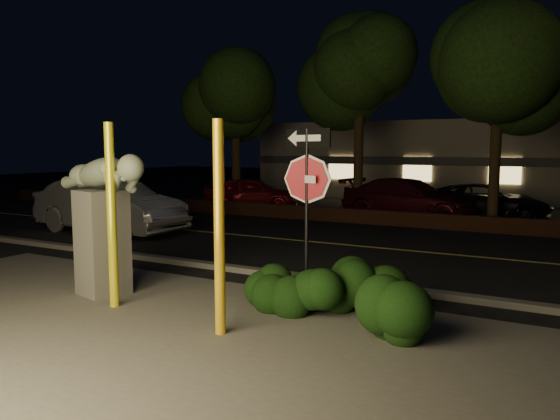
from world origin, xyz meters
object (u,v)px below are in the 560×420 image
object	(u,v)px
yellow_pole_left	(112,216)
silver_sedan	(109,206)
yellow_pole_right	(219,229)
parked_car_dark	(483,202)
sculpture	(102,209)
parked_car_darkred	(409,198)
signpost	(307,180)
parked_car_red	(252,193)

from	to	relation	value
yellow_pole_left	silver_sedan	distance (m)	8.37
yellow_pole_right	parked_car_dark	distance (m)	15.14
sculpture	yellow_pole_right	bearing A→B (deg)	1.50
yellow_pole_right	parked_car_dark	world-z (taller)	yellow_pole_right
silver_sedan	parked_car_darkred	size ratio (longest dim) A/B	1.02
signpost	sculpture	size ratio (longest dim) A/B	1.17
yellow_pole_left	parked_car_dark	size ratio (longest dim) A/B	0.65
yellow_pole_left	parked_car_darkred	world-z (taller)	yellow_pole_left
sculpture	silver_sedan	xyz separation A→B (m)	(-5.35, 5.25, -0.71)
yellow_pole_right	silver_sedan	size ratio (longest dim) A/B	0.58
signpost	sculpture	world-z (taller)	signpost
signpost	parked_car_red	xyz separation A→B (m)	(-8.48, 11.83, -1.41)
sculpture	parked_car_darkred	xyz separation A→B (m)	(1.80, 13.35, -0.82)
parked_car_darkred	parked_car_dark	bearing A→B (deg)	-63.11
parked_car_red	parked_car_darkred	xyz separation A→B (m)	(6.93, 0.11, 0.04)
silver_sedan	parked_car_darkred	world-z (taller)	silver_sedan
yellow_pole_right	parked_car_dark	xyz separation A→B (m)	(1.26, 15.06, -0.87)
yellow_pole_left	sculpture	distance (m)	0.87
sculpture	parked_car_dark	distance (m)	15.00
parked_car_darkred	parked_car_dark	distance (m)	2.69
signpost	yellow_pole_left	bearing A→B (deg)	-127.29
sculpture	parked_car_darkred	world-z (taller)	sculpture
silver_sedan	yellow_pole_left	bearing A→B (deg)	-129.91
yellow_pole_right	signpost	bearing A→B (deg)	81.64
parked_car_darkred	silver_sedan	bearing A→B (deg)	143.82
parked_car_red	parked_car_darkred	world-z (taller)	parked_car_darkred
yellow_pole_left	yellow_pole_right	size ratio (longest dim) A/B	1.00
yellow_pole_left	parked_car_dark	xyz separation A→B (m)	(3.58, 14.82, -0.87)
yellow_pole_left	parked_car_red	xyz separation A→B (m)	(-5.85, 13.72, -0.83)
parked_car_red	yellow_pole_right	bearing A→B (deg)	-169.50
signpost	parked_car_darkred	distance (m)	12.12
yellow_pole_left	yellow_pole_right	bearing A→B (deg)	-5.95
yellow_pole_left	parked_car_dark	world-z (taller)	yellow_pole_left
yellow_pole_right	parked_car_darkred	distance (m)	14.14
signpost	parked_car_darkred	xyz separation A→B (m)	(-1.55, 11.94, -1.37)
yellow_pole_right	silver_sedan	world-z (taller)	yellow_pole_right
sculpture	yellow_pole_left	bearing A→B (deg)	-18.72
yellow_pole_right	parked_car_red	size ratio (longest dim) A/B	0.74
yellow_pole_left	sculpture	xyz separation A→B (m)	(-0.72, 0.48, 0.04)
yellow_pole_right	signpost	xyz separation A→B (m)	(0.31, 2.13, 0.59)
silver_sedan	parked_car_red	world-z (taller)	silver_sedan
yellow_pole_left	parked_car_darkred	bearing A→B (deg)	85.54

